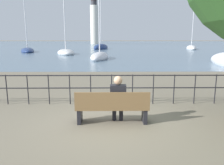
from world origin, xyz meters
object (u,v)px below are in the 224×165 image
(park_bench, at_px, (112,108))
(harbor_lighthouse, at_px, (94,22))
(sailboat_2, at_px, (66,52))
(sailboat_1, at_px, (100,56))
(seated_person_left, at_px, (118,97))
(sailboat_5, at_px, (28,50))
(sailboat_3, at_px, (191,48))
(sailboat_4, at_px, (101,47))

(park_bench, xyz_separation_m, harbor_lighthouse, (-7.89, 109.92, 10.42))
(sailboat_2, bearing_deg, sailboat_1, -72.74)
(seated_person_left, height_order, harbor_lighthouse, harbor_lighthouse)
(sailboat_5, bearing_deg, sailboat_3, -3.08)
(sailboat_5, bearing_deg, park_bench, -87.08)
(park_bench, relative_size, sailboat_5, 0.16)
(sailboat_5, bearing_deg, sailboat_4, 20.31)
(sailboat_1, bearing_deg, sailboat_4, 98.72)
(sailboat_1, relative_size, sailboat_3, 0.91)
(sailboat_2, distance_m, sailboat_4, 17.96)
(sailboat_4, distance_m, harbor_lighthouse, 65.02)
(harbor_lighthouse, bearing_deg, sailboat_1, -85.77)
(seated_person_left, xyz_separation_m, sailboat_2, (-7.06, 28.64, -0.45))
(seated_person_left, distance_m, sailboat_5, 37.90)
(sailboat_2, height_order, sailboat_4, sailboat_4)
(seated_person_left, bearing_deg, park_bench, -154.02)
(seated_person_left, height_order, sailboat_4, sailboat_4)
(seated_person_left, relative_size, sailboat_4, 0.10)
(sailboat_5, bearing_deg, seated_person_left, -86.82)
(sailboat_3, distance_m, harbor_lighthouse, 70.61)
(seated_person_left, bearing_deg, sailboat_3, 67.50)
(seated_person_left, bearing_deg, sailboat_2, 103.84)
(sailboat_5, distance_m, harbor_lighthouse, 76.22)
(seated_person_left, distance_m, sailboat_4, 45.99)
(sailboat_3, bearing_deg, sailboat_1, -114.10)
(sailboat_3, distance_m, sailboat_4, 21.06)
(sailboat_2, distance_m, sailboat_3, 30.82)
(seated_person_left, distance_m, harbor_lighthouse, 110.61)
(seated_person_left, relative_size, sailboat_5, 0.11)
(sailboat_1, xyz_separation_m, sailboat_3, (20.19, 25.56, 0.02))
(seated_person_left, relative_size, sailboat_2, 0.14)
(park_bench, bearing_deg, sailboat_2, 103.51)
(seated_person_left, height_order, sailboat_1, sailboat_1)
(sailboat_3, height_order, sailboat_4, sailboat_4)
(park_bench, xyz_separation_m, sailboat_3, (18.96, 45.48, -0.13))
(sailboat_1, distance_m, sailboat_2, 10.46)
(sailboat_2, height_order, sailboat_5, sailboat_5)
(park_bench, xyz_separation_m, sailboat_4, (-2.09, 46.01, -0.03))
(seated_person_left, bearing_deg, harbor_lighthouse, 94.19)
(park_bench, xyz_separation_m, sailboat_1, (-1.23, 19.92, -0.15))
(park_bench, height_order, sailboat_1, sailboat_1)
(park_bench, bearing_deg, sailboat_1, 93.52)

